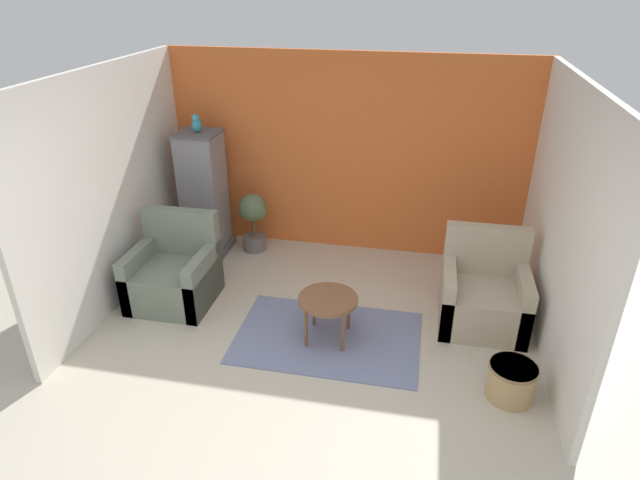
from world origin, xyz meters
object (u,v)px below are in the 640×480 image
Objects in this scene: armchair_left at (174,275)px; potted_plant at (253,216)px; armchair_right at (483,296)px; birdcage at (204,195)px; coffee_table at (328,302)px; wicker_basket at (511,380)px; parrot at (197,124)px.

potted_plant is at bearing 70.41° from armchair_left.
armchair_right is at bearing 4.12° from armchair_left.
birdcage is at bearing -168.44° from potted_plant.
birdcage reaches higher than coffee_table.
wicker_basket is at bearing -16.52° from coffee_table.
birdcage is at bearing 95.28° from armchair_left.
potted_plant is 3.64m from wicker_basket.
armchair_left is (-1.74, 0.35, -0.11)m from coffee_table.
armchair_right is at bearing -21.33° from potted_plant.
potted_plant is at bearing 143.74° from wicker_basket.
armchair_left is 3.22m from armchair_right.
parrot reaches higher than armchair_right.
birdcage is 0.88m from parrot.
wicker_basket is at bearing -30.09° from birdcage.
potted_plant is at bearing 11.56° from birdcage.
birdcage is 0.66m from potted_plant.
coffee_table is 1.73m from wicker_basket.
armchair_left is at bearing -175.88° from armchair_right.
armchair_left is at bearing -109.59° from potted_plant.
armchair_left is 1.26× the size of potted_plant.
armchair_right is at bearing 99.26° from wicker_basket.
armchair_left is 2.35× the size of wicker_basket.
parrot reaches higher than potted_plant.
coffee_table is 1.41× the size of wicker_basket.
coffee_table is at bearing -11.40° from armchair_left.
birdcage is 2.03× the size of potted_plant.
wicker_basket is (3.50, -2.03, -1.46)m from parrot.
parrot is (-0.11, 1.19, 1.34)m from armchair_left.
birdcage is 3.80× the size of wicker_basket.
wicker_basket is (1.65, -0.49, -0.24)m from coffee_table.
armchair_left is at bearing -84.73° from parrot.
coffee_table is 0.75× the size of potted_plant.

